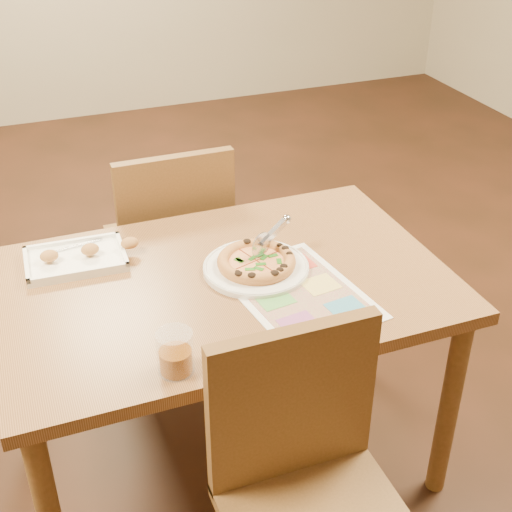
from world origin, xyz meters
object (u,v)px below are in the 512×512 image
object	(u,v)px
chair_far	(172,231)
pizza	(256,262)
chair_near	(306,465)
pizza_cutter	(270,236)
appetizer_tray	(79,258)
dining_table	(224,303)
glass_tumbler	(175,355)
plate	(256,268)
menu	(298,292)

from	to	relation	value
chair_far	pizza	size ratio (longest dim) A/B	2.01
chair_near	pizza_cutter	distance (m)	0.71
chair_far	pizza_cutter	xyz separation A→B (m)	(0.16, -0.56, 0.24)
chair_near	appetizer_tray	world-z (taller)	chair_near
dining_table	appetizer_tray	size ratio (longest dim) A/B	3.77
chair_near	glass_tumbler	xyz separation A→B (m)	(-0.23, 0.26, 0.20)
dining_table	appetizer_tray	bearing A→B (deg)	147.09
chair_far	glass_tumbler	bearing A→B (deg)	76.08
chair_far	plate	distance (m)	0.62
appetizer_tray	chair_near	bearing A→B (deg)	-66.01
menu	appetizer_tray	bearing A→B (deg)	144.96
dining_table	pizza	world-z (taller)	pizza
chair_far	menu	world-z (taller)	chair_far
dining_table	glass_tumbler	bearing A→B (deg)	-124.36
appetizer_tray	dining_table	bearing A→B (deg)	-32.91
dining_table	chair_far	bearing A→B (deg)	90.00
dining_table	pizza_cutter	xyz separation A→B (m)	(0.16, 0.05, 0.17)
chair_near	glass_tumbler	distance (m)	0.40
plate	chair_far	bearing A→B (deg)	100.24
pizza	menu	size ratio (longest dim) A/B	0.52
dining_table	plate	size ratio (longest dim) A/B	4.15
pizza	menu	bearing A→B (deg)	-67.09
dining_table	chair_near	bearing A→B (deg)	-90.00
chair_near	pizza	xyz separation A→B (m)	(0.11, 0.61, 0.18)
pizza_cutter	chair_far	bearing A→B (deg)	79.95
chair_near	chair_far	distance (m)	1.20
chair_far	menu	bearing A→B (deg)	103.20
pizza_cutter	appetizer_tray	size ratio (longest dim) A/B	0.42
chair_far	pizza_cutter	distance (m)	0.63
plate	glass_tumbler	xyz separation A→B (m)	(-0.34, -0.35, 0.04)
pizza_cutter	menu	distance (m)	0.21
chair_near	pizza	size ratio (longest dim) A/B	2.01
dining_table	chair_far	world-z (taller)	chair_far
chair_near	chair_far	world-z (taller)	same
chair_near	plate	size ratio (longest dim) A/B	1.50
pizza	pizza_cutter	distance (m)	0.09
dining_table	pizza	size ratio (longest dim) A/B	5.57
chair_far	chair_near	bearing A→B (deg)	90.00
glass_tumbler	dining_table	bearing A→B (deg)	55.64
plate	menu	distance (m)	0.17
chair_far	pizza	distance (m)	0.63
appetizer_tray	plate	bearing A→B (deg)	-25.76
dining_table	menu	size ratio (longest dim) A/B	2.87
chair_far	plate	size ratio (longest dim) A/B	1.50
chair_far	plate	world-z (taller)	chair_far
chair_near	plate	bearing A→B (deg)	80.10
dining_table	pizza	bearing A→B (deg)	6.59
chair_near	pizza_cutter	world-z (taller)	chair_near
menu	pizza_cutter	bearing A→B (deg)	93.03
chair_near	pizza	bearing A→B (deg)	79.94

